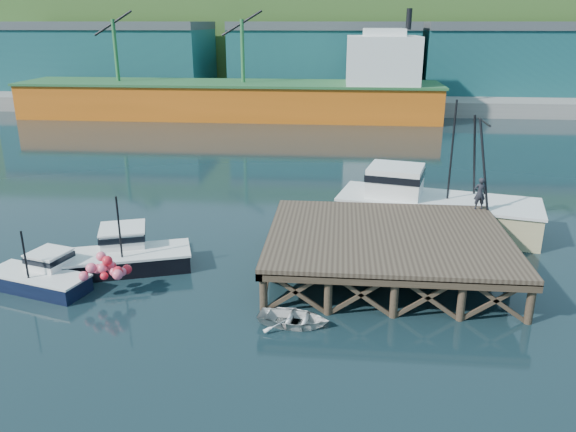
# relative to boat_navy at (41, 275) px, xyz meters

# --- Properties ---
(ground) EXTENTS (300.00, 300.00, 0.00)m
(ground) POSITION_rel_boat_navy_xyz_m (11.21, 3.40, -0.64)
(ground) COLOR black
(ground) RESTS_ON ground
(wharf) EXTENTS (12.00, 10.00, 2.62)m
(wharf) POSITION_rel_boat_navy_xyz_m (16.71, 3.21, 1.30)
(wharf) COLOR brown
(wharf) RESTS_ON ground
(far_quay) EXTENTS (160.00, 40.00, 2.00)m
(far_quay) POSITION_rel_boat_navy_xyz_m (11.21, 73.40, 0.36)
(far_quay) COLOR gray
(far_quay) RESTS_ON ground
(warehouse_left) EXTENTS (32.00, 16.00, 9.00)m
(warehouse_left) POSITION_rel_boat_navy_xyz_m (-23.79, 68.40, 5.86)
(warehouse_left) COLOR #1A5557
(warehouse_left) RESTS_ON far_quay
(warehouse_mid) EXTENTS (28.00, 16.00, 9.00)m
(warehouse_mid) POSITION_rel_boat_navy_xyz_m (11.21, 68.40, 5.86)
(warehouse_mid) COLOR #1A5557
(warehouse_mid) RESTS_ON far_quay
(warehouse_right) EXTENTS (30.00, 16.00, 9.00)m
(warehouse_right) POSITION_rel_boat_navy_xyz_m (41.21, 68.40, 5.86)
(warehouse_right) COLOR #1A5557
(warehouse_right) RESTS_ON far_quay
(cargo_ship) EXTENTS (55.50, 10.00, 13.75)m
(cargo_ship) POSITION_rel_boat_navy_xyz_m (2.74, 51.40, 2.67)
(cargo_ship) COLOR #D76114
(cargo_ship) RESTS_ON ground
(hillside) EXTENTS (220.00, 50.00, 22.00)m
(hillside) POSITION_rel_boat_navy_xyz_m (11.21, 103.40, 10.36)
(hillside) COLOR #2D511E
(hillside) RESTS_ON ground
(boat_navy) EXTENTS (5.41, 3.51, 3.19)m
(boat_navy) POSITION_rel_boat_navy_xyz_m (0.00, 0.00, 0.00)
(boat_navy) COLOR black
(boat_navy) RESTS_ON ground
(boat_black) EXTENTS (7.24, 6.00, 4.20)m
(boat_black) POSITION_rel_boat_navy_xyz_m (3.12, 2.62, 0.13)
(boat_black) COLOR black
(boat_black) RESTS_ON ground
(trawler) EXTENTS (12.60, 6.95, 7.99)m
(trawler) POSITION_rel_boat_navy_xyz_m (19.96, 9.90, 1.00)
(trawler) COLOR #C6B780
(trawler) RESTS_ON ground
(dinghy) EXTENTS (3.33, 2.59, 0.63)m
(dinghy) POSITION_rel_boat_navy_xyz_m (12.44, -2.40, -0.33)
(dinghy) COLOR silver
(dinghy) RESTS_ON ground
(dockworker) EXTENTS (0.71, 0.50, 1.84)m
(dockworker) POSITION_rel_boat_navy_xyz_m (22.11, 7.80, 2.40)
(dockworker) COLOR black
(dockworker) RESTS_ON wharf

